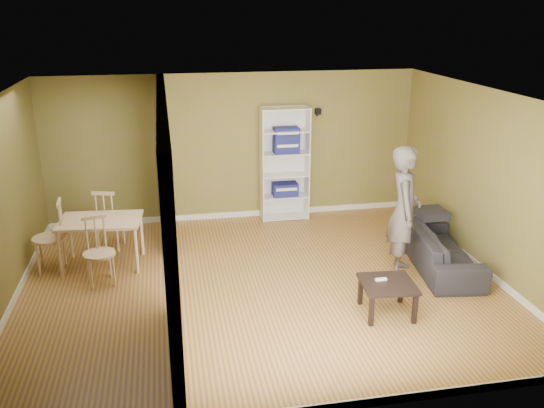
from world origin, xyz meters
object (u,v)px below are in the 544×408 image
(sofa, at_px, (441,244))
(bookshelf, at_px, (284,163))
(person, at_px, (405,200))
(dining_table, at_px, (100,224))
(chair_left, at_px, (49,236))
(chair_near, at_px, (99,252))
(chair_far, at_px, (110,218))
(coffee_table, at_px, (388,287))

(sofa, distance_m, bookshelf, 3.19)
(sofa, height_order, person, person)
(sofa, xyz_separation_m, dining_table, (-4.89, 0.98, 0.28))
(chair_left, bearing_deg, bookshelf, 108.31)
(chair_near, height_order, chair_far, chair_far)
(bookshelf, height_order, chair_far, bookshelf)
(dining_table, height_order, chair_left, chair_left)
(bookshelf, relative_size, chair_far, 2.03)
(bookshelf, distance_m, chair_left, 4.13)
(chair_left, distance_m, chair_near, 0.95)
(chair_left, bearing_deg, person, 74.27)
(sofa, relative_size, chair_left, 1.84)
(coffee_table, relative_size, chair_left, 0.61)
(coffee_table, distance_m, chair_far, 4.52)
(bookshelf, bearing_deg, person, -65.34)
(bookshelf, height_order, chair_near, bookshelf)
(sofa, bearing_deg, chair_far, 79.02)
(chair_left, bearing_deg, sofa, 75.98)
(person, bearing_deg, dining_table, 96.41)
(bookshelf, distance_m, chair_far, 3.16)
(person, distance_m, coffee_table, 1.47)
(sofa, height_order, chair_near, chair_near)
(person, distance_m, chair_left, 5.10)
(coffee_table, bearing_deg, person, 59.86)
(sofa, distance_m, chair_near, 4.88)
(sofa, height_order, chair_far, chair_far)
(bookshelf, bearing_deg, dining_table, -153.14)
(chair_left, height_order, chair_far, chair_left)
(bookshelf, xyz_separation_m, chair_near, (-3.04, -2.17, -0.53))
(coffee_table, distance_m, dining_table, 4.20)
(sofa, relative_size, chair_near, 2.03)
(sofa, xyz_separation_m, chair_near, (-4.87, 0.37, 0.11))
(coffee_table, xyz_separation_m, chair_near, (-3.58, 1.52, 0.11))
(bookshelf, relative_size, coffee_table, 3.13)
(person, relative_size, chair_left, 2.08)
(sofa, relative_size, bookshelf, 0.96)
(person, relative_size, coffee_table, 3.41)
(dining_table, height_order, chair_near, chair_near)
(chair_left, height_order, chair_near, chair_left)
(sofa, relative_size, chair_far, 1.95)
(bookshelf, relative_size, chair_left, 1.91)
(person, xyz_separation_m, coffee_table, (-0.64, -1.11, -0.73))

